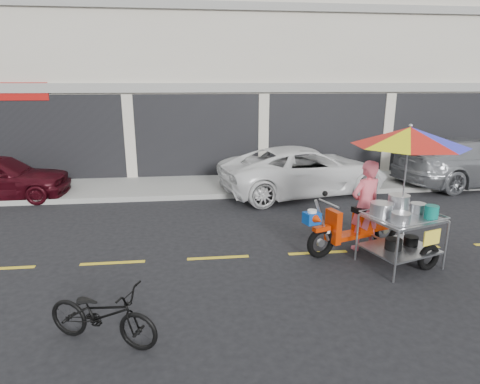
{
  "coord_description": "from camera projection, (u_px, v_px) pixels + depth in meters",
  "views": [
    {
      "loc": [
        -2.41,
        -7.17,
        3.34
      ],
      "look_at": [
        -1.5,
        0.6,
        1.15
      ],
      "focal_mm": 30.0,
      "sensor_mm": 36.0,
      "label": 1
    }
  ],
  "objects": [
    {
      "name": "ground",
      "position": [
        318.0,
        253.0,
        8.03
      ],
      "size": [
        90.0,
        90.0,
        0.0
      ],
      "primitive_type": "plane",
      "color": "black"
    },
    {
      "name": "sidewalk",
      "position": [
        268.0,
        182.0,
        13.27
      ],
      "size": [
        45.0,
        3.0,
        0.15
      ],
      "primitive_type": "cube",
      "color": "gray",
      "rests_on": "ground"
    },
    {
      "name": "shophouse_block",
      "position": [
        312.0,
        59.0,
        17.34
      ],
      "size": [
        36.0,
        8.11,
        10.4
      ],
      "color": "beige",
      "rests_on": "ground"
    },
    {
      "name": "centerline",
      "position": [
        318.0,
        253.0,
        8.03
      ],
      "size": [
        42.0,
        0.1,
        0.01
      ],
      "primitive_type": "cube",
      "color": "gold",
      "rests_on": "ground"
    },
    {
      "name": "white_pickup",
      "position": [
        304.0,
        170.0,
        12.12
      ],
      "size": [
        5.49,
        3.38,
        1.42
      ],
      "primitive_type": "imported",
      "rotation": [
        0.0,
        0.0,
        1.78
      ],
      "color": "white",
      "rests_on": "ground"
    },
    {
      "name": "silver_pickup",
      "position": [
        473.0,
        162.0,
        13.07
      ],
      "size": [
        5.54,
        2.9,
        1.53
      ],
      "primitive_type": "imported",
      "rotation": [
        0.0,
        0.0,
        1.72
      ],
      "color": "#94979C",
      "rests_on": "ground"
    },
    {
      "name": "near_bicycle",
      "position": [
        102.0,
        314.0,
        5.19
      ],
      "size": [
        1.67,
        1.13,
        0.83
      ],
      "primitive_type": "imported",
      "rotation": [
        0.0,
        0.0,
        1.17
      ],
      "color": "black",
      "rests_on": "ground"
    },
    {
      "name": "food_vendor_rig",
      "position": [
        391.0,
        176.0,
        7.39
      ],
      "size": [
        3.03,
        2.52,
        2.62
      ],
      "rotation": [
        0.0,
        0.0,
        0.31
      ],
      "color": "black",
      "rests_on": "ground"
    }
  ]
}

